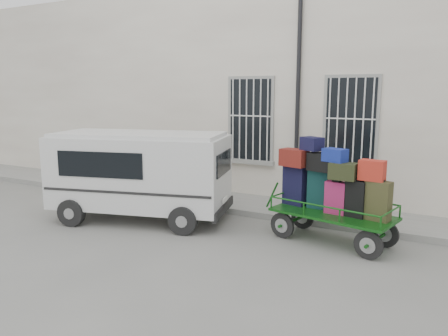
% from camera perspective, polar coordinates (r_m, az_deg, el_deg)
% --- Properties ---
extents(ground, '(80.00, 80.00, 0.00)m').
position_cam_1_polar(ground, '(9.70, -1.87, -8.20)').
color(ground, slate).
rests_on(ground, ground).
extents(building, '(24.00, 5.15, 6.00)m').
position_cam_1_polar(building, '(14.24, 9.29, 9.78)').
color(building, beige).
rests_on(building, ground).
extents(sidewalk, '(24.00, 1.70, 0.15)m').
position_cam_1_polar(sidewalk, '(11.56, 3.58, -4.81)').
color(sidewalk, slate).
rests_on(sidewalk, ground).
extents(luggage_cart, '(2.87, 1.56, 2.11)m').
position_cam_1_polar(luggage_cart, '(9.03, 13.81, -2.99)').
color(luggage_cart, black).
rests_on(luggage_cart, ground).
extents(van, '(4.42, 2.71, 2.08)m').
position_cam_1_polar(van, '(10.44, -10.95, -0.31)').
color(van, silver).
rests_on(van, ground).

